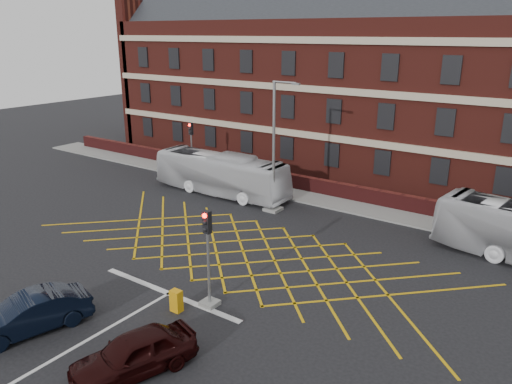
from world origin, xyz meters
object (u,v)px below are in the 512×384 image
Objects in this scene: bus_left at (221,174)px; street_lamp at (274,169)px; traffic_light_far at (192,154)px; traffic_light_near at (209,268)px; car_navy at (29,314)px; utility_cabinet at (176,301)px; direction_signs at (182,155)px; car_maroon at (134,354)px.

street_lamp reaches higher than bus_left.
traffic_light_far reaches higher than bus_left.
traffic_light_near is 12.19m from street_lamp.
traffic_light_far is (-4.92, 2.38, 0.30)m from bus_left.
car_navy is at bearing -63.94° from traffic_light_far.
utility_cabinet is (3.40, -12.52, -2.33)m from street_lamp.
car_navy is 16.97m from street_lamp.
street_lamp is at bearing 110.40° from traffic_light_near.
direction_signs is at bearing 132.77° from utility_cabinet.
street_lamp is 12.04m from direction_signs.
bus_left is 2.32× the size of car_navy.
bus_left reaches higher than direction_signs.
car_maroon is at bearing -149.33° from bus_left.
direction_signs is 2.32× the size of utility_cabinet.
car_maroon is 24.53m from traffic_light_far.
street_lamp reaches higher than traffic_light_far.
car_maroon is (5.18, 0.65, -0.01)m from car_navy.
street_lamp is (-5.00, 16.20, 2.07)m from car_maroon.
traffic_light_near is at bearing -69.60° from street_lamp.
direction_signs is 21.85m from utility_cabinet.
bus_left is 2.47× the size of traffic_light_near.
street_lamp is at bearing 105.20° from utility_cabinet.
car_navy is at bearing -129.00° from traffic_light_near.
car_maroon is 1.97× the size of direction_signs.
car_navy is at bearing -61.08° from direction_signs.
traffic_light_far is 20.69m from utility_cabinet.
street_lamp is 13.18m from utility_cabinet.
street_lamp is at bearing -99.12° from bus_left.
street_lamp reaches higher than utility_cabinet.
car_navy is 0.55× the size of street_lamp.
utility_cabinet is (-1.59, 3.67, -0.26)m from car_maroon.
street_lamp is at bearing 105.10° from car_navy.
street_lamp is at bearing -17.76° from traffic_light_far.
traffic_light_near is (9.30, -12.21, 0.30)m from bus_left.
car_maroon is at bearing -66.57° from utility_cabinet.
traffic_light_near is at bearing 53.76° from utility_cabinet.
direction_signs reaches higher than car_maroon.
street_lamp is 8.75× the size of utility_cabinet.
traffic_light_near reaches higher than car_maroon.
direction_signs is (-6.36, 2.69, -0.09)m from bus_left.
traffic_light_near is (-0.76, 4.81, 1.03)m from car_maroon.
direction_signs is (-1.44, 0.31, -0.39)m from traffic_light_far.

